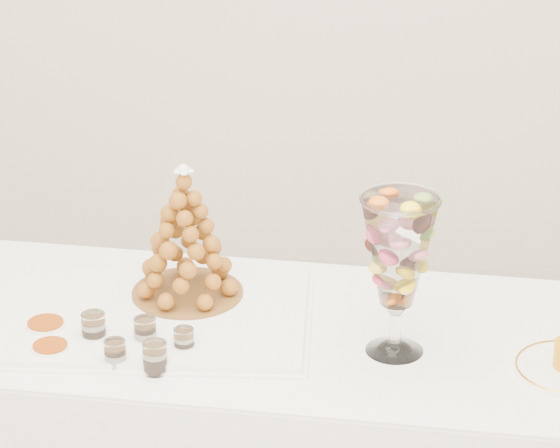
# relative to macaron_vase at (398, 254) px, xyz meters

# --- Properties ---
(lace_tray) EXTENTS (0.70, 0.55, 0.02)m
(lace_tray) POSITION_rel_macaron_vase_xyz_m (-0.54, 0.07, -0.23)
(lace_tray) COLOR white
(lace_tray) RESTS_ON buffet_table
(macaron_vase) EXTENTS (0.17, 0.17, 0.37)m
(macaron_vase) POSITION_rel_macaron_vase_xyz_m (0.00, 0.00, 0.00)
(macaron_vase) COLOR white
(macaron_vase) RESTS_ON buffet_table
(verrine_a) EXTENTS (0.07, 0.07, 0.07)m
(verrine_a) POSITION_rel_macaron_vase_xyz_m (-0.68, -0.06, -0.20)
(verrine_a) COLOR white
(verrine_a) RESTS_ON buffet_table
(verrine_b) EXTENTS (0.05, 0.05, 0.07)m
(verrine_b) POSITION_rel_macaron_vase_xyz_m (-0.56, -0.05, -0.21)
(verrine_b) COLOR white
(verrine_b) RESTS_ON buffet_table
(verrine_c) EXTENTS (0.06, 0.06, 0.06)m
(verrine_c) POSITION_rel_macaron_vase_xyz_m (-0.47, -0.08, -0.21)
(verrine_c) COLOR white
(verrine_c) RESTS_ON buffet_table
(verrine_d) EXTENTS (0.06, 0.06, 0.07)m
(verrine_d) POSITION_rel_macaron_vase_xyz_m (-0.60, -0.16, -0.21)
(verrine_d) COLOR white
(verrine_d) RESTS_ON buffet_table
(verrine_e) EXTENTS (0.05, 0.05, 0.07)m
(verrine_e) POSITION_rel_macaron_vase_xyz_m (-0.51, -0.16, -0.21)
(verrine_e) COLOR white
(verrine_e) RESTS_ON buffet_table
(ramekin_back) EXTENTS (0.09, 0.09, 0.03)m
(ramekin_back) POSITION_rel_macaron_vase_xyz_m (-0.80, -0.04, -0.23)
(ramekin_back) COLOR white
(ramekin_back) RESTS_ON buffet_table
(ramekin_front) EXTENTS (0.09, 0.09, 0.03)m
(ramekin_front) POSITION_rel_macaron_vase_xyz_m (-0.76, -0.13, -0.23)
(ramekin_front) COLOR white
(ramekin_front) RESTS_ON buffet_table
(croquembouche) EXTENTS (0.28, 0.28, 0.33)m
(croquembouche) POSITION_rel_macaron_vase_xyz_m (-0.51, 0.17, -0.06)
(croquembouche) COLOR brown
(croquembouche) RESTS_ON lace_tray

